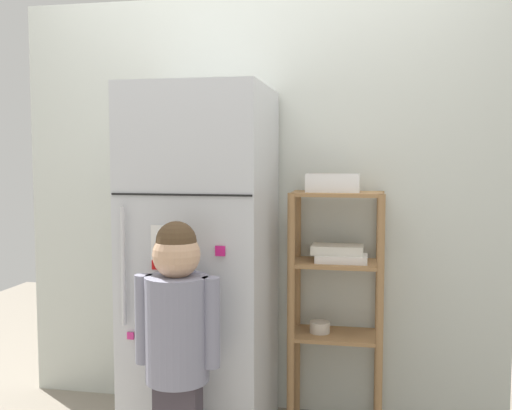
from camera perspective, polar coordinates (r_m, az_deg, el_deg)
name	(u,v)px	position (r m, az deg, el deg)	size (l,w,h in m)	color
kitchen_wall_back	(257,205)	(3.10, 0.10, -0.03)	(2.55, 0.03, 2.15)	silver
refrigerator	(203,263)	(2.83, -5.11, -5.61)	(0.62, 0.69, 1.65)	silver
child_standing	(177,328)	(2.41, -7.57, -11.62)	(0.35, 0.26, 1.08)	#3F3840
pantry_shelf_unit	(336,282)	(2.93, 7.72, -7.37)	(0.45, 0.28, 1.16)	#9E7247
fruit_bin	(331,185)	(2.87, 7.18, 1.96)	(0.25, 0.14, 0.09)	white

